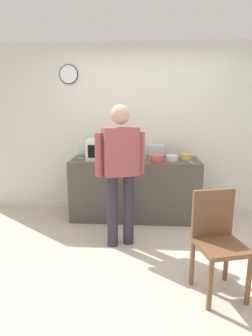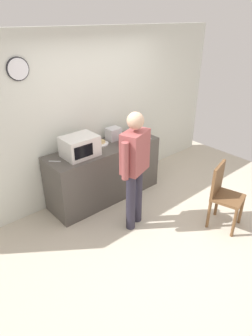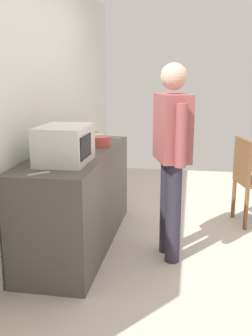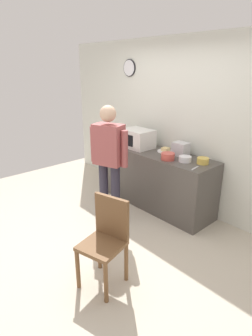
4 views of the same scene
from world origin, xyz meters
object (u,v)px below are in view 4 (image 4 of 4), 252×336
at_px(salad_bowl, 203,161).
at_px(toaster, 181,149).
at_px(cereal_bowl, 185,159).
at_px(person_standing, 109,156).
at_px(fork_utensil, 195,168).
at_px(spoon_utensil, 125,142).
at_px(wooden_chair, 106,237).
at_px(sandwich_plate, 166,150).
at_px(microwave, 137,139).
at_px(mixing_bowl, 168,156).

xyz_separation_m(salad_bowl, toaster, (-0.44, 0.07, 0.06)).
bearing_deg(cereal_bowl, person_standing, -129.07).
relative_size(cereal_bowl, toaster, 0.80).
distance_m(fork_utensil, spoon_utensil, 1.63).
bearing_deg(spoon_utensil, person_standing, -53.21).
distance_m(cereal_bowl, fork_utensil, 0.29).
distance_m(fork_utensil, wooden_chair, 1.56).
relative_size(spoon_utensil, wooden_chair, 0.18).
height_order(sandwich_plate, wooden_chair, sandwich_plate).
bearing_deg(microwave, toaster, 12.77).
height_order(salad_bowl, fork_utensil, salad_bowl).
bearing_deg(fork_utensil, microwave, 173.65).
height_order(mixing_bowl, spoon_utensil, mixing_bowl).
height_order(cereal_bowl, person_standing, person_standing).
relative_size(cereal_bowl, mixing_bowl, 0.90).
height_order(salad_bowl, toaster, toaster).
height_order(cereal_bowl, fork_utensil, cereal_bowl).
distance_m(toaster, person_standing, 1.11).
bearing_deg(mixing_bowl, salad_bowl, 26.53).
bearing_deg(spoon_utensil, fork_utensil, -7.46).
bearing_deg(toaster, fork_utensil, -32.86).
xyz_separation_m(salad_bowl, fork_utensil, (0.04, -0.23, -0.04)).
distance_m(mixing_bowl, person_standing, 0.85).
bearing_deg(cereal_bowl, wooden_chair, -80.49).
distance_m(sandwich_plate, fork_utensil, 0.81).
height_order(mixing_bowl, person_standing, person_standing).
height_order(microwave, toaster, microwave).
bearing_deg(wooden_chair, sandwich_plate, 113.23).
distance_m(microwave, toaster, 0.78).
bearing_deg(toaster, salad_bowl, -9.62).
bearing_deg(cereal_bowl, microwave, 179.23).
xyz_separation_m(sandwich_plate, mixing_bowl, (0.28, -0.28, 0.03)).
height_order(microwave, wooden_chair, microwave).
xyz_separation_m(sandwich_plate, wooden_chair, (0.77, -1.80, -0.40)).
xyz_separation_m(salad_bowl, mixing_bowl, (-0.44, -0.22, 0.01)).
distance_m(spoon_utensil, person_standing, 1.15).
distance_m(fork_utensil, person_standing, 1.17).
xyz_separation_m(sandwich_plate, toaster, (0.28, 0.02, 0.08)).
bearing_deg(toaster, mixing_bowl, -90.06).
bearing_deg(wooden_chair, person_standing, 139.63).
relative_size(microwave, person_standing, 0.30).
relative_size(sandwich_plate, salad_bowl, 1.59).
relative_size(mixing_bowl, fork_utensil, 1.15).
xyz_separation_m(toaster, person_standing, (-0.45, -1.01, -0.01)).
relative_size(salad_bowl, mixing_bowl, 0.83).
bearing_deg(salad_bowl, sandwich_plate, 175.30).
relative_size(person_standing, wooden_chair, 1.80).
height_order(microwave, mixing_bowl, microwave).
bearing_deg(microwave, mixing_bowl, -9.16).
xyz_separation_m(cereal_bowl, wooden_chair, (0.27, -1.63, -0.42)).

